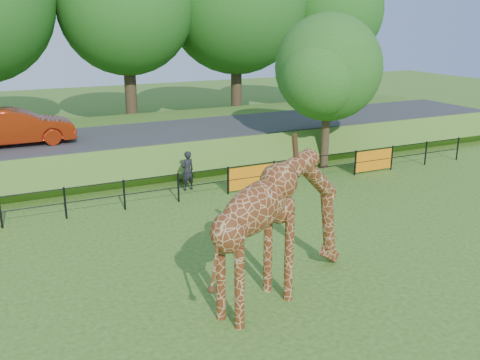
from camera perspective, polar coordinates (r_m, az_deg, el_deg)
The scene contains 9 objects.
ground at distance 13.18m, azimuth 5.44°, elevation -12.61°, with size 90.00×90.00×0.00m, color #305B16.
giraffe at distance 12.74m, azimuth 4.58°, elevation -4.99°, with size 4.87×0.89×3.48m, color #5D2B13, non-canonical shape.
perimeter_fence at distance 19.68m, azimuth -6.59°, elevation -0.78°, with size 28.07×0.10×1.10m, color black, non-canonical shape.
embankment at distance 26.62m, azimuth -12.00°, elevation 3.83°, with size 40.00×9.00×1.30m, color #305B16.
road at distance 25.05m, azimuth -11.25°, elevation 4.74°, with size 40.00×5.00×0.12m, color #303033.
car_red at distance 24.03m, azimuth -22.77°, elevation 5.24°, with size 1.61×4.61×1.52m, color #9F270B.
visitor at distance 20.93m, azimuth -5.63°, elevation 0.99°, with size 0.57×0.38×1.57m, color black.
tree_east at distance 23.82m, azimuth 9.54°, elevation 11.34°, with size 5.40×4.71×6.76m.
bg_tree_line at distance 32.75m, azimuth -12.30°, elevation 17.73°, with size 37.30×8.80×11.82m.
Camera 1 is at (-6.07, -9.76, 6.46)m, focal length 40.00 mm.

